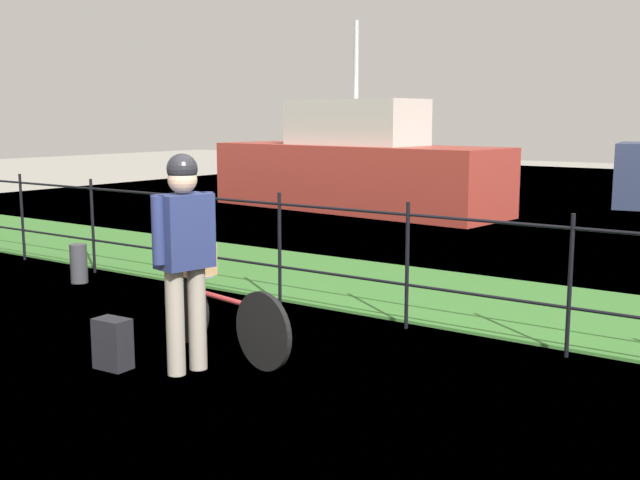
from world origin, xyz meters
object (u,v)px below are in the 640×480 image
backpack_on_paving (113,344)px  mooring_bollard (79,264)px  wooden_crate (193,258)px  terrier_dog (194,234)px  cyclist_person (184,244)px  moored_boat_near (355,168)px  bicycle_main (221,316)px

backpack_on_paving → mooring_bollard: size_ratio=0.86×
wooden_crate → terrier_dog: terrier_dog is taller
backpack_on_paving → mooring_bollard: bearing=143.1°
backpack_on_paving → wooden_crate: bearing=81.6°
cyclist_person → mooring_bollard: size_ratio=3.63×
moored_boat_near → cyclist_person: bearing=-64.0°
cyclist_person → backpack_on_paving: cyclist_person is taller
mooring_bollard → moored_boat_near: size_ratio=0.07×
backpack_on_paving → mooring_bollard: 3.40m
bicycle_main → backpack_on_paving: (-0.44, -0.76, -0.13)m
wooden_crate → terrier_dog: size_ratio=1.05×
bicycle_main → cyclist_person: size_ratio=0.98×
wooden_crate → backpack_on_paving: 1.00m
moored_boat_near → bicycle_main: bearing=-63.2°
terrier_dog → cyclist_person: size_ratio=0.19×
bicycle_main → wooden_crate: bearing=169.2°
backpack_on_paving → moored_boat_near: size_ratio=0.06×
bicycle_main → moored_boat_near: moored_boat_near is taller
bicycle_main → wooden_crate: 0.58m
terrier_dog → moored_boat_near: size_ratio=0.05×
wooden_crate → terrier_dog: bearing=-10.8°
backpack_on_paving → terrier_dog: bearing=79.9°
terrier_dog → cyclist_person: 0.70m
wooden_crate → moored_boat_near: (-4.24, 9.08, 0.13)m
bicycle_main → cyclist_person: cyclist_person is taller
mooring_bollard → moored_boat_near: moored_boat_near is taller
bicycle_main → mooring_bollard: (-3.30, 1.09, -0.10)m
cyclist_person → terrier_dog: bearing=129.0°
moored_boat_near → wooden_crate: bearing=-65.0°
bicycle_main → terrier_dog: bearing=169.2°
wooden_crate → backpack_on_paving: size_ratio=0.85×
wooden_crate → backpack_on_paving: wooden_crate is taller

